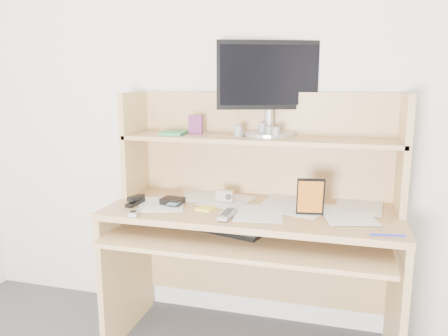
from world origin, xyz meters
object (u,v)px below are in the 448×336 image
(keyboard, at_px, (224,228))
(game_case, at_px, (310,197))
(desk, at_px, (255,214))
(monitor, at_px, (270,85))
(tv_remote, at_px, (228,214))

(keyboard, relative_size, game_case, 2.43)
(game_case, bearing_deg, desk, 144.61)
(desk, distance_m, monitor, 0.66)
(desk, xyz_separation_m, monitor, (0.04, 0.16, 0.64))
(desk, relative_size, tv_remote, 8.53)
(desk, distance_m, tv_remote, 0.27)
(monitor, bearing_deg, keyboard, -137.99)
(desk, height_order, keyboard, desk)
(keyboard, xyz_separation_m, monitor, (0.16, 0.32, 0.67))
(keyboard, relative_size, monitor, 0.80)
(tv_remote, distance_m, game_case, 0.38)
(monitor, bearing_deg, tv_remote, -126.87)
(tv_remote, xyz_separation_m, game_case, (0.36, 0.11, 0.08))
(keyboard, height_order, monitor, monitor)
(keyboard, bearing_deg, game_case, 18.34)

